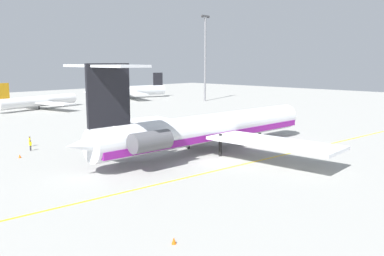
{
  "coord_description": "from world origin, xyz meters",
  "views": [
    {
      "loc": [
        -43.37,
        -36.09,
        14.25
      ],
      "look_at": [
        4.47,
        10.08,
        3.3
      ],
      "focal_mm": 37.78,
      "sensor_mm": 36.0,
      "label": 1
    }
  ],
  "objects_px": {
    "ground_crew_near_tail": "(30,144)",
    "safety_cone_tail": "(20,156)",
    "main_jetliner": "(204,128)",
    "safety_cone_nose": "(174,241)",
    "ground_crew_near_nose": "(30,140)",
    "airliner_far_right": "(125,91)",
    "light_mast": "(205,55)",
    "airliner_mid_right": "(41,101)"
  },
  "relations": [
    {
      "from": "airliner_far_right",
      "to": "ground_crew_near_tail",
      "type": "relative_size",
      "value": 18.42
    },
    {
      "from": "airliner_far_right",
      "to": "safety_cone_tail",
      "type": "relative_size",
      "value": 58.72
    },
    {
      "from": "airliner_mid_right",
      "to": "airliner_far_right",
      "type": "xyz_separation_m",
      "value": [
        39.81,
        11.22,
        0.42
      ]
    },
    {
      "from": "main_jetliner",
      "to": "ground_crew_near_tail",
      "type": "height_order",
      "value": "main_jetliner"
    },
    {
      "from": "main_jetliner",
      "to": "airliner_mid_right",
      "type": "distance_m",
      "value": 76.25
    },
    {
      "from": "ground_crew_near_nose",
      "to": "ground_crew_near_tail",
      "type": "distance_m",
      "value": 3.55
    },
    {
      "from": "safety_cone_nose",
      "to": "safety_cone_tail",
      "type": "relative_size",
      "value": 1.0
    },
    {
      "from": "safety_cone_tail",
      "to": "light_mast",
      "type": "relative_size",
      "value": 0.02
    },
    {
      "from": "airliner_mid_right",
      "to": "ground_crew_near_tail",
      "type": "height_order",
      "value": "airliner_mid_right"
    },
    {
      "from": "ground_crew_near_nose",
      "to": "light_mast",
      "type": "xyz_separation_m",
      "value": [
        80.52,
        32.89,
        15.39
      ]
    },
    {
      "from": "safety_cone_nose",
      "to": "safety_cone_tail",
      "type": "bearing_deg",
      "value": 84.12
    },
    {
      "from": "main_jetliner",
      "to": "safety_cone_nose",
      "type": "bearing_deg",
      "value": -138.61
    },
    {
      "from": "ground_crew_near_tail",
      "to": "safety_cone_nose",
      "type": "relative_size",
      "value": 3.19
    },
    {
      "from": "airliner_far_right",
      "to": "ground_crew_near_nose",
      "type": "xyz_separation_m",
      "value": [
        -66.64,
        -62.7,
        -1.78
      ]
    },
    {
      "from": "airliner_mid_right",
      "to": "safety_cone_tail",
      "type": "xyz_separation_m",
      "value": [
        -31.52,
        -58.36,
        -2.19
      ]
    },
    {
      "from": "main_jetliner",
      "to": "safety_cone_tail",
      "type": "relative_size",
      "value": 87.72
    },
    {
      "from": "safety_cone_tail",
      "to": "airliner_far_right",
      "type": "bearing_deg",
      "value": 44.29
    },
    {
      "from": "ground_crew_near_nose",
      "to": "airliner_far_right",
      "type": "bearing_deg",
      "value": 63.67
    },
    {
      "from": "airliner_far_right",
      "to": "ground_crew_near_tail",
      "type": "xyz_separation_m",
      "value": [
        -68.02,
        -65.96,
        -1.78
      ]
    },
    {
      "from": "main_jetliner",
      "to": "ground_crew_near_nose",
      "type": "relative_size",
      "value": 27.56
    },
    {
      "from": "ground_crew_near_nose",
      "to": "safety_cone_tail",
      "type": "distance_m",
      "value": 8.36
    },
    {
      "from": "ground_crew_near_nose",
      "to": "safety_cone_nose",
      "type": "xyz_separation_m",
      "value": [
        -8.57,
        -44.53,
        -0.83
      ]
    },
    {
      "from": "ground_crew_near_tail",
      "to": "safety_cone_tail",
      "type": "height_order",
      "value": "ground_crew_near_tail"
    },
    {
      "from": "safety_cone_nose",
      "to": "ground_crew_near_nose",
      "type": "bearing_deg",
      "value": 79.11
    },
    {
      "from": "safety_cone_tail",
      "to": "light_mast",
      "type": "bearing_deg",
      "value": 25.02
    },
    {
      "from": "airliner_far_right",
      "to": "ground_crew_near_tail",
      "type": "distance_m",
      "value": 94.77
    },
    {
      "from": "ground_crew_near_nose",
      "to": "ground_crew_near_tail",
      "type": "relative_size",
      "value": 1.0
    },
    {
      "from": "safety_cone_tail",
      "to": "main_jetliner",
      "type": "bearing_deg",
      "value": -38.14
    },
    {
      "from": "airliner_mid_right",
      "to": "light_mast",
      "type": "distance_m",
      "value": 58.52
    },
    {
      "from": "safety_cone_tail",
      "to": "light_mast",
      "type": "distance_m",
      "value": 95.43
    },
    {
      "from": "ground_crew_near_tail",
      "to": "airliner_far_right",
      "type": "bearing_deg",
      "value": 2.24
    },
    {
      "from": "light_mast",
      "to": "main_jetliner",
      "type": "bearing_deg",
      "value": -137.93
    },
    {
      "from": "light_mast",
      "to": "ground_crew_near_nose",
      "type": "bearing_deg",
      "value": -157.78
    },
    {
      "from": "main_jetliner",
      "to": "safety_cone_nose",
      "type": "distance_m",
      "value": 33.14
    },
    {
      "from": "airliner_far_right",
      "to": "ground_crew_near_nose",
      "type": "bearing_deg",
      "value": 61.15
    },
    {
      "from": "ground_crew_near_tail",
      "to": "main_jetliner",
      "type": "bearing_deg",
      "value": -90.06
    },
    {
      "from": "airliner_mid_right",
      "to": "main_jetliner",
      "type": "bearing_deg",
      "value": -108.85
    },
    {
      "from": "airliner_far_right",
      "to": "light_mast",
      "type": "height_order",
      "value": "light_mast"
    },
    {
      "from": "light_mast",
      "to": "airliner_mid_right",
      "type": "bearing_deg",
      "value": 160.91
    },
    {
      "from": "airliner_mid_right",
      "to": "safety_cone_tail",
      "type": "height_order",
      "value": "airliner_mid_right"
    },
    {
      "from": "ground_crew_near_tail",
      "to": "safety_cone_tail",
      "type": "xyz_separation_m",
      "value": [
        -3.31,
        -3.61,
        -0.84
      ]
    },
    {
      "from": "main_jetliner",
      "to": "airliner_far_right",
      "type": "xyz_separation_m",
      "value": [
        49.32,
        86.86,
        -0.94
      ]
    }
  ]
}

